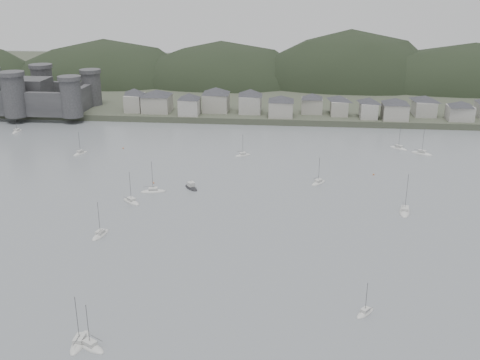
# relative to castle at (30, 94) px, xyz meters

# --- Properties ---
(ground) EXTENTS (900.00, 900.00, 0.00)m
(ground) POSITION_rel_castle_xyz_m (120.00, -179.80, -10.96)
(ground) COLOR slate
(ground) RESTS_ON ground
(far_shore_land) EXTENTS (900.00, 250.00, 3.00)m
(far_shore_land) POSITION_rel_castle_xyz_m (120.00, 115.20, -9.46)
(far_shore_land) COLOR #383D2D
(far_shore_land) RESTS_ON ground
(forested_ridge) EXTENTS (851.55, 103.94, 102.57)m
(forested_ridge) POSITION_rel_castle_xyz_m (124.83, 89.60, -22.25)
(forested_ridge) COLOR black
(forested_ridge) RESTS_ON ground
(castle) EXTENTS (66.00, 43.00, 20.00)m
(castle) POSITION_rel_castle_xyz_m (0.00, 0.00, 0.00)
(castle) COLOR #343436
(castle) RESTS_ON far_shore_land
(waterfront_town) EXTENTS (451.48, 28.46, 12.92)m
(waterfront_town) POSITION_rel_castle_xyz_m (170.59, 3.54, -2.30)
(waterfront_town) COLOR #9D9B90
(waterfront_town) RESTS_ON far_shore_land
(moored_fleet) EXTENTS (227.69, 173.73, 13.22)m
(moored_fleet) POSITION_rel_castle_xyz_m (97.07, -122.80, -10.79)
(moored_fleet) COLOR beige
(moored_fleet) RESTS_ON ground
(motor_launch_far) EXTENTS (6.52, 7.34, 3.75)m
(motor_launch_far) POSITION_rel_castle_xyz_m (102.68, -98.16, -10.67)
(motor_launch_far) COLOR black
(motor_launch_far) RESTS_ON ground
(mooring_buoys) EXTENTS (182.40, 119.52, 0.70)m
(mooring_buoys) POSITION_rel_castle_xyz_m (114.88, -102.91, -10.81)
(mooring_buoys) COLOR #C56F41
(mooring_buoys) RESTS_ON ground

